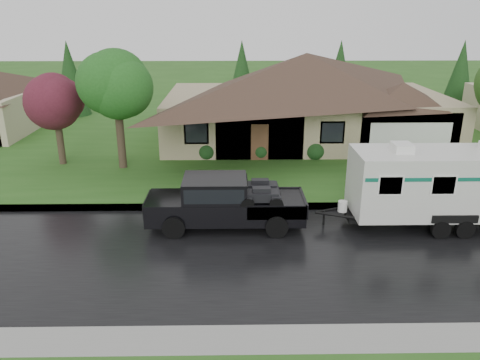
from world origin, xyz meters
The scene contains 10 objects.
ground centered at (0.00, 0.00, 0.00)m, with size 140.00×140.00×0.00m, color #29581B.
road centered at (0.00, -2.00, 0.01)m, with size 140.00×8.00×0.01m, color black.
curb centered at (0.00, 2.25, 0.07)m, with size 140.00×0.50×0.15m, color gray.
lawn centered at (0.00, 15.00, 0.07)m, with size 140.00×26.00×0.15m, color #29581B.
house_main centered at (2.29, 13.84, 3.59)m, with size 19.44×10.80×6.90m.
tree_left_green centered at (-8.82, 7.75, 4.64)m, with size 3.91×3.91×6.48m.
tree_red centered at (-12.37, 8.48, 3.80)m, with size 3.18×3.18×5.27m.
shrub_row centered at (2.00, 9.30, 0.65)m, with size 13.60×1.00×1.00m.
pickup_truck centered at (-3.20, 0.43, 1.11)m, with size 6.22×2.36×2.07m.
travel_trailer centered at (5.62, 0.43, 1.83)m, with size 7.67×2.69×3.44m.
Camera 1 is at (-2.78, -16.84, 8.17)m, focal length 35.00 mm.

